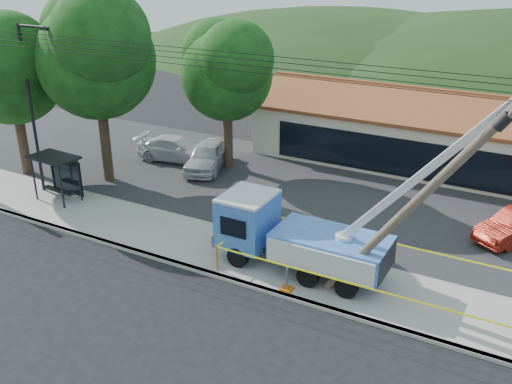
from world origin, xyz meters
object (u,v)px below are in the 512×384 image
object	(u,v)px
utility_truck	(298,235)
leaning_pole	(426,192)
car_white	(177,161)
bus_shelter	(58,167)
car_silver	(208,170)

from	to	relation	value
utility_truck	leaning_pole	size ratio (longest dim) A/B	1.30
car_white	bus_shelter	bearing A→B (deg)	157.55
car_silver	car_white	world-z (taller)	car_silver
bus_shelter	car_white	distance (m)	8.33
leaning_pole	bus_shelter	bearing A→B (deg)	176.24
car_silver	bus_shelter	bearing A→B (deg)	-137.10
car_silver	leaning_pole	bearing A→B (deg)	-48.57
utility_truck	car_white	size ratio (longest dim) A/B	2.24
leaning_pole	car_white	world-z (taller)	leaning_pole
leaning_pole	car_silver	xyz separation A→B (m)	(-14.62, 8.78, -4.86)
bus_shelter	car_silver	world-z (taller)	bus_shelter
utility_truck	bus_shelter	xyz separation A→B (m)	(-13.95, 0.52, 0.23)
car_white	leaning_pole	bearing A→B (deg)	-128.09
bus_shelter	car_silver	bearing A→B (deg)	64.45
car_silver	car_white	size ratio (longest dim) A/B	0.96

